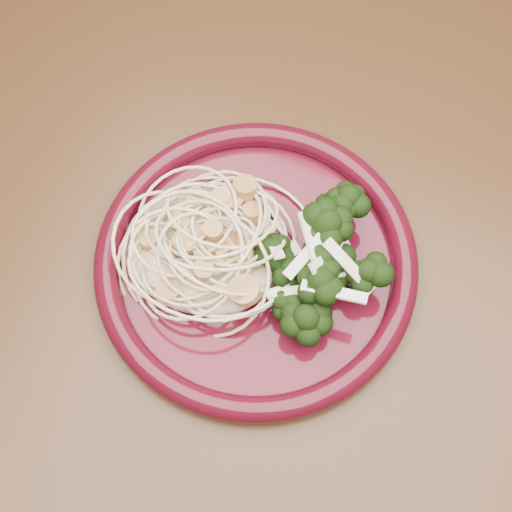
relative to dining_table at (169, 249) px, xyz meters
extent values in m
plane|color=#55311D|center=(0.00, 0.00, -0.65)|extent=(3.50, 3.50, 0.00)
cube|color=#472814|center=(0.00, 0.00, 0.08)|extent=(1.20, 0.80, 0.04)
cylinder|color=#460916|center=(0.10, -0.02, 0.10)|extent=(0.29, 0.29, 0.01)
torus|color=#460412|center=(0.10, -0.02, 0.11)|extent=(0.30, 0.30, 0.02)
ellipsoid|color=beige|center=(0.06, -0.03, 0.12)|extent=(0.15, 0.13, 0.03)
ellipsoid|color=black|center=(0.15, -0.01, 0.13)|extent=(0.10, 0.14, 0.04)
camera|label=1|loc=(0.19, -0.23, 0.63)|focal=50.00mm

